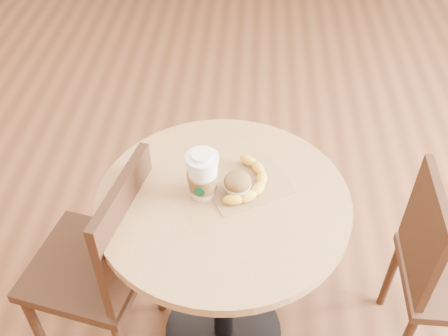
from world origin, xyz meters
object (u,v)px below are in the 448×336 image
chair_left (104,262)px  cafe_table (223,243)px  chair_right (441,270)px  coffee_cup (203,177)px  muffin (237,184)px  banana (248,180)px

chair_left → cafe_table: bearing=108.1°
chair_right → cafe_table: bearing=93.6°
chair_left → coffee_cup: bearing=111.2°
chair_right → muffin: size_ratio=9.73×
chair_right → chair_left: bearing=94.8°
chair_left → banana: 0.55m
muffin → banana: 0.05m
coffee_cup → muffin: bearing=10.9°
coffee_cup → muffin: coffee_cup is taller
muffin → cafe_table: bearing=-153.7°
cafe_table → muffin: muffin is taller
coffee_cup → banana: bearing=27.2°
cafe_table → coffee_cup: coffee_cup is taller
chair_right → muffin: (-0.67, -0.01, 0.36)m
cafe_table → coffee_cup: bearing=168.2°
cafe_table → chair_right: size_ratio=0.96×
chair_right → banana: size_ratio=3.47×
cafe_table → chair_right: 0.72m
chair_right → coffee_cup: 0.86m
chair_left → coffee_cup: (0.32, 0.05, 0.35)m
coffee_cup → banana: size_ratio=0.68×
chair_right → muffin: bearing=92.1°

